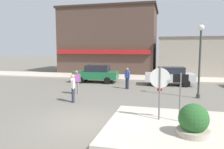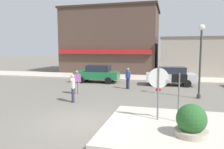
# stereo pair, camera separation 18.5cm
# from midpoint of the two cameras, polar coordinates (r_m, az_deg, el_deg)

# --- Properties ---
(ground_plane) EXTENTS (160.00, 160.00, 0.00)m
(ground_plane) POSITION_cam_midpoint_polar(r_m,az_deg,el_deg) (9.31, -7.62, -12.38)
(ground_plane) COLOR #6B665B
(sidewalk_corner) EXTENTS (6.40, 4.80, 0.15)m
(sidewalk_corner) POSITION_cam_midpoint_polar(r_m,az_deg,el_deg) (8.84, 19.64, -13.25)
(sidewalk_corner) COLOR beige
(sidewalk_corner) RESTS_ON ground
(kerb_far) EXTENTS (80.00, 4.00, 0.15)m
(kerb_far) POSITION_cam_midpoint_polar(r_m,az_deg,el_deg) (22.77, 5.51, -0.81)
(kerb_far) COLOR beige
(kerb_far) RESTS_ON ground
(stop_sign) EXTENTS (0.82, 0.10, 2.30)m
(stop_sign) POSITION_cam_midpoint_polar(r_m,az_deg,el_deg) (9.04, 11.78, -3.12)
(stop_sign) COLOR slate
(stop_sign) RESTS_ON ground
(one_way_sign) EXTENTS (0.60, 0.08, 2.10)m
(one_way_sign) POSITION_cam_midpoint_polar(r_m,az_deg,el_deg) (9.04, 16.84, -4.46)
(one_way_sign) COLOR slate
(one_way_sign) RESTS_ON ground
(planter) EXTENTS (1.10, 1.10, 1.23)m
(planter) POSITION_cam_midpoint_polar(r_m,az_deg,el_deg) (7.92, 19.84, -11.89)
(planter) COLOR #ADA38E
(planter) RESTS_ON ground
(lamp_post) EXTENTS (0.36, 0.36, 4.54)m
(lamp_post) POSITION_cam_midpoint_polar(r_m,az_deg,el_deg) (14.28, 21.71, 5.91)
(lamp_post) COLOR #333833
(lamp_post) RESTS_ON ground
(parked_car_nearest) EXTENTS (4.08, 2.04, 1.56)m
(parked_car_nearest) POSITION_cam_midpoint_polar(r_m,az_deg,el_deg) (19.95, -4.37, 0.26)
(parked_car_nearest) COLOR #1E6B3D
(parked_car_nearest) RESTS_ON ground
(parked_car_second) EXTENTS (4.15, 2.17, 1.56)m
(parked_car_second) POSITION_cam_midpoint_polar(r_m,az_deg,el_deg) (18.90, 14.58, -0.29)
(parked_car_second) COLOR #B7B7BC
(parked_car_second) RESTS_ON ground
(pedestrian_crossing_near) EXTENTS (0.36, 0.53, 1.61)m
(pedestrian_crossing_near) POSITION_cam_midpoint_polar(r_m,az_deg,el_deg) (12.62, -10.58, -3.31)
(pedestrian_crossing_near) COLOR #2D334C
(pedestrian_crossing_near) RESTS_ON ground
(pedestrian_crossing_far) EXTENTS (0.50, 0.39, 1.61)m
(pedestrian_crossing_far) POSITION_cam_midpoint_polar(r_m,az_deg,el_deg) (14.82, -9.59, -1.82)
(pedestrian_crossing_far) COLOR gray
(pedestrian_crossing_far) RESTS_ON ground
(pedestrian_kerb_side) EXTENTS (0.46, 0.44, 1.61)m
(pedestrian_kerb_side) POSITION_cam_midpoint_polar(r_m,az_deg,el_deg) (16.64, 3.69, -0.81)
(pedestrian_kerb_side) COLOR #2D334C
(pedestrian_kerb_side) RESTS_ON ground
(building_corner_shop) EXTENTS (11.99, 8.07, 8.14)m
(building_corner_shop) POSITION_cam_midpoint_polar(r_m,az_deg,el_deg) (29.07, -0.62, 8.73)
(building_corner_shop) COLOR brown
(building_corner_shop) RESTS_ON ground
(building_storefront_left_near) EXTENTS (8.32, 6.40, 4.34)m
(building_storefront_left_near) POSITION_cam_midpoint_polar(r_m,az_deg,el_deg) (27.29, 20.80, 4.44)
(building_storefront_left_near) COLOR #9E9384
(building_storefront_left_near) RESTS_ON ground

